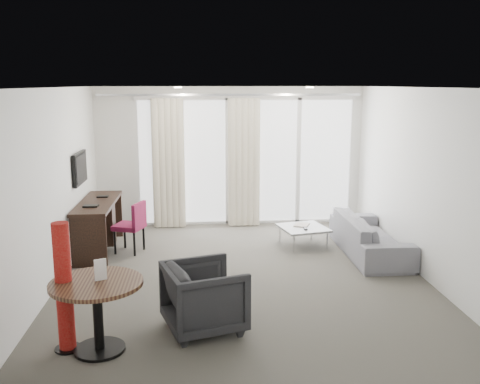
{
  "coord_description": "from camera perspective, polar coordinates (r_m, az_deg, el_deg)",
  "views": [
    {
      "loc": [
        -0.59,
        -7.0,
        2.65
      ],
      "look_at": [
        0.0,
        0.6,
        1.1
      ],
      "focal_mm": 40.0,
      "sensor_mm": 36.0,
      "label": 1
    }
  ],
  "objects": [
    {
      "name": "downlight_a",
      "position": [
        8.6,
        -6.63,
        11.02
      ],
      "size": [
        0.12,
        0.12,
        0.02
      ],
      "primitive_type": "cylinder",
      "color": "#FFE0B2",
      "rests_on": "ceiling"
    },
    {
      "name": "desk_chair",
      "position": [
        8.69,
        -11.76,
        -3.68
      ],
      "size": [
        0.56,
        0.55,
        0.82
      ],
      "primitive_type": null,
      "rotation": [
        0.0,
        0.0,
        -0.34
      ],
      "color": "maroon",
      "rests_on": "floor"
    },
    {
      "name": "curtain_left",
      "position": [
        9.94,
        -7.64,
        3.01
      ],
      "size": [
        0.6,
        0.2,
        2.38
      ],
      "primitive_type": null,
      "color": "beige",
      "rests_on": "ground"
    },
    {
      "name": "window_panel",
      "position": [
        10.13,
        0.64,
        3.27
      ],
      "size": [
        4.0,
        0.02,
        2.38
      ],
      "primitive_type": null,
      "color": "white",
      "rests_on": "ground"
    },
    {
      "name": "curtain_track",
      "position": [
        9.84,
        -1.02,
        10.33
      ],
      "size": [
        4.8,
        0.04,
        0.04
      ],
      "primitive_type": null,
      "color": "#B2B2B7",
      "rests_on": "ceiling"
    },
    {
      "name": "downlight_b",
      "position": [
        8.78,
        7.45,
        11.01
      ],
      "size": [
        0.12,
        0.12,
        0.02
      ],
      "primitive_type": "cylinder",
      "color": "#FFE0B2",
      "rests_on": "ceiling"
    },
    {
      "name": "desk",
      "position": [
        8.87,
        -14.84,
        -3.56
      ],
      "size": [
        0.54,
        1.73,
        0.81
      ],
      "primitive_type": null,
      "color": "black",
      "rests_on": "floor"
    },
    {
      "name": "ceiling",
      "position": [
        7.02,
        0.39,
        11.09
      ],
      "size": [
        5.0,
        6.0,
        0.0
      ],
      "primitive_type": "cube",
      "color": "white",
      "rests_on": "ground"
    },
    {
      "name": "magazine",
      "position": [
        9.01,
        6.6,
        -3.31
      ],
      "size": [
        0.29,
        0.32,
        0.01
      ],
      "primitive_type": null,
      "rotation": [
        0.0,
        0.0,
        -0.42
      ],
      "color": "gray",
      "rests_on": "coffee_table"
    },
    {
      "name": "round_table",
      "position": [
        5.66,
        -14.9,
        -12.7
      ],
      "size": [
        1.04,
        1.04,
        0.74
      ],
      "primitive_type": null,
      "rotation": [
        0.0,
        0.0,
        0.14
      ],
      "color": "#452B1B",
      "rests_on": "floor"
    },
    {
      "name": "remote",
      "position": [
        8.79,
        7.0,
        -3.7
      ],
      "size": [
        0.06,
        0.16,
        0.02
      ],
      "primitive_type": null,
      "rotation": [
        0.0,
        0.0,
        -0.06
      ],
      "color": "black",
      "rests_on": "coffee_table"
    },
    {
      "name": "terrace_slab",
      "position": [
        11.85,
        -0.02,
        -1.72
      ],
      "size": [
        5.6,
        3.0,
        0.12
      ],
      "primitive_type": "cube",
      "color": "#4D4D50",
      "rests_on": "ground"
    },
    {
      "name": "rattan_chair_b",
      "position": [
        12.06,
        7.11,
        0.9
      ],
      "size": [
        0.81,
        0.81,
        0.9
      ],
      "primitive_type": null,
      "rotation": [
        0.0,
        0.0,
        0.43
      ],
      "color": "brown",
      "rests_on": "terrace_slab"
    },
    {
      "name": "sofa",
      "position": [
        8.69,
        13.69,
        -4.55
      ],
      "size": [
        0.8,
        2.04,
        0.6
      ],
      "primitive_type": "imported",
      "rotation": [
        0.0,
        0.0,
        1.57
      ],
      "color": "slate",
      "rests_on": "floor"
    },
    {
      "name": "balustrade",
      "position": [
        13.16,
        -0.51,
        2.1
      ],
      "size": [
        5.5,
        0.06,
        1.05
      ],
      "primitive_type": null,
      "color": "#B2B2B7",
      "rests_on": "terrace_slab"
    },
    {
      "name": "tv",
      "position": [
        8.75,
        -16.72,
        2.46
      ],
      "size": [
        0.05,
        0.8,
        0.5
      ],
      "primitive_type": null,
      "color": "black",
      "rests_on": "wall_left"
    },
    {
      "name": "curtain_right",
      "position": [
        9.96,
        0.44,
        3.13
      ],
      "size": [
        0.6,
        0.2,
        2.38
      ],
      "primitive_type": null,
      "color": "beige",
      "rests_on": "ground"
    },
    {
      "name": "menu_card",
      "position": [
        5.55,
        -14.6,
        -9.24
      ],
      "size": [
        0.12,
        0.06,
        0.22
      ],
      "primitive_type": null,
      "rotation": [
        0.0,
        0.0,
        0.39
      ],
      "color": "white",
      "rests_on": "round_table"
    },
    {
      "name": "wall_right",
      "position": [
        7.77,
        19.08,
        0.85
      ],
      "size": [
        0.0,
        6.0,
        2.6
      ],
      "primitive_type": "cube",
      "color": "silver",
      "rests_on": "ground"
    },
    {
      "name": "coffee_table",
      "position": [
        8.96,
        6.73,
        -4.72
      ],
      "size": [
        0.86,
        0.86,
        0.32
      ],
      "primitive_type": null,
      "rotation": [
        0.0,
        0.0,
        0.23
      ],
      "color": "gray",
      "rests_on": "floor"
    },
    {
      "name": "tub_armchair",
      "position": [
        5.93,
        -3.82,
        -11.14
      ],
      "size": [
        1.01,
        1.0,
        0.74
      ],
      "primitive_type": "imported",
      "rotation": [
        0.0,
        0.0,
        1.87
      ],
      "color": "black",
      "rests_on": "floor"
    },
    {
      "name": "window_frame",
      "position": [
        10.11,
        0.65,
        3.25
      ],
      "size": [
        4.1,
        0.06,
        2.44
      ],
      "primitive_type": null,
      "color": "white",
      "rests_on": "ground"
    },
    {
      "name": "rattan_chair_a",
      "position": [
        11.79,
        4.68,
        0.51
      ],
      "size": [
        0.73,
        0.73,
        0.82
      ],
      "primitive_type": null,
      "rotation": [
        0.0,
        0.0,
        -0.38
      ],
      "color": "brown",
      "rests_on": "terrace_slab"
    },
    {
      "name": "floor",
      "position": [
        7.51,
        0.36,
        -9.18
      ],
      "size": [
        5.0,
        6.0,
        0.0
      ],
      "primitive_type": "cube",
      "color": "#4C4840",
      "rests_on": "ground"
    },
    {
      "name": "wall_front",
      "position": [
        4.26,
        3.8,
        -7.01
      ],
      "size": [
        5.0,
        0.0,
        2.6
      ],
      "primitive_type": "cube",
      "color": "silver",
      "rests_on": "ground"
    },
    {
      "name": "red_lamp",
      "position": [
        5.66,
        -18.27,
        -9.66
      ],
      "size": [
        0.27,
        0.27,
        1.33
      ],
      "primitive_type": "cylinder",
      "rotation": [
        0.0,
        0.0,
        0.01
      ],
      "color": "maroon",
      "rests_on": "floor"
    },
    {
      "name": "wall_left",
      "position": [
        7.38,
        -19.36,
        0.29
      ],
      "size": [
        0.0,
        6.0,
        2.6
      ],
      "primitive_type": "cube",
      "color": "silver",
      "rests_on": "ground"
    },
    {
      "name": "rattan_table",
      "position": [
        11.31,
        4.25,
        -0.66
      ],
      "size": [
        0.68,
        0.68,
        0.55
      ],
      "primitive_type": null,
      "rotation": [
        0.0,
        0.0,
        0.28
      ],
      "color": "brown",
      "rests_on": "terrace_slab"
    }
  ]
}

